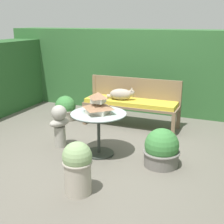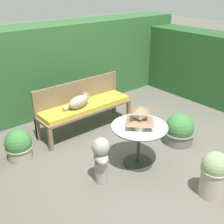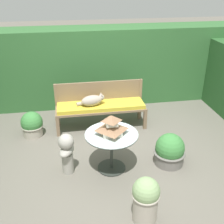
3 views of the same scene
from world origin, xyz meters
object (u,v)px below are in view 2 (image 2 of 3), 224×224
object	(u,v)px
cat	(79,102)
garden_bust	(101,157)
garden_bench	(86,108)
pagoda_birdhouse	(140,118)
potted_plant_bench_right	(214,173)
potted_plant_bench_left	(179,130)
potted_plant_path_edge	(19,146)
patio_table	(139,134)

from	to	relation	value
cat	garden_bust	xyz separation A→B (m)	(-0.51, -1.25, -0.21)
garden_bench	pagoda_birdhouse	bearing A→B (deg)	-90.66
garden_bench	garden_bust	world-z (taller)	garden_bust
potted_plant_bench_right	potted_plant_bench_left	bearing A→B (deg)	56.55
garden_bust	potted_plant_path_edge	xyz separation A→B (m)	(-0.61, 1.18, -0.16)
garden_bench	garden_bust	bearing A→B (deg)	-117.32
pagoda_birdhouse	cat	bearing A→B (deg)	96.59
patio_table	pagoda_birdhouse	size ratio (longest dim) A/B	2.11
potted_plant_path_edge	potted_plant_bench_right	world-z (taller)	potted_plant_bench_right
potted_plant_path_edge	potted_plant_bench_right	bearing A→B (deg)	-56.42
potted_plant_bench_left	garden_bust	bearing A→B (deg)	178.77
potted_plant_bench_right	pagoda_birdhouse	bearing A→B (deg)	102.45
garden_bench	potted_plant_path_edge	distance (m)	1.30
potted_plant_bench_right	patio_table	bearing A→B (deg)	102.45
garden_bench	patio_table	xyz separation A→B (m)	(-0.02, -1.32, 0.07)
garden_bench	cat	distance (m)	0.24
potted_plant_bench_left	potted_plant_bench_right	distance (m)	1.24
pagoda_birdhouse	potted_plant_bench_left	world-z (taller)	pagoda_birdhouse
garden_bust	potted_plant_bench_left	xyz separation A→B (m)	(1.56, -0.03, -0.15)
pagoda_birdhouse	potted_plant_bench_left	distance (m)	1.05
patio_table	potted_plant_bench_left	distance (m)	0.95
pagoda_birdhouse	potted_plant_bench_left	xyz separation A→B (m)	(0.91, -0.01, -0.52)
cat	pagoda_birdhouse	bearing A→B (deg)	-95.77
garden_bench	potted_plant_bench_right	size ratio (longest dim) A/B	2.81
garden_bust	potted_plant_bench_left	distance (m)	1.57
garden_bench	patio_table	distance (m)	1.32
garden_bench	potted_plant_bench_right	bearing A→B (deg)	-84.79
pagoda_birdhouse	potted_plant_path_edge	xyz separation A→B (m)	(-1.26, 1.20, -0.52)
garden_bench	potted_plant_bench_left	size ratio (longest dim) A/B	3.34
pagoda_birdhouse	potted_plant_bench_right	size ratio (longest dim) A/B	0.61
patio_table	potted_plant_path_edge	distance (m)	1.76
pagoda_birdhouse	potted_plant_bench_left	bearing A→B (deg)	-0.85
cat	potted_plant_bench_left	bearing A→B (deg)	-62.98
potted_plant_bench_left	potted_plant_path_edge	distance (m)	2.49
potted_plant_path_edge	cat	bearing A→B (deg)	3.63
pagoda_birdhouse	potted_plant_path_edge	distance (m)	1.82
cat	potted_plant_path_edge	distance (m)	1.18
patio_table	garden_bust	distance (m)	0.66
potted_plant_bench_left	potted_plant_path_edge	xyz separation A→B (m)	(-2.17, 1.22, -0.00)
cat	garden_bust	world-z (taller)	cat
pagoda_birdhouse	garden_bust	world-z (taller)	pagoda_birdhouse
potted_plant_path_edge	potted_plant_bench_right	distance (m)	2.70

